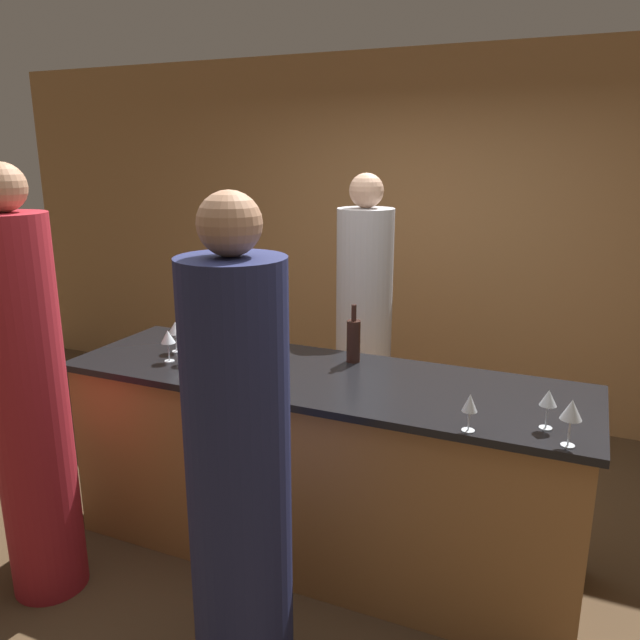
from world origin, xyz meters
TOP-DOWN VIEW (x-y plane):
  - ground_plane at (0.00, 0.00)m, footprint 14.00×14.00m
  - back_wall at (0.00, 2.15)m, footprint 8.00×0.06m
  - bar_counter at (0.00, 0.00)m, footprint 2.62×0.80m
  - bartender at (-0.10, 0.94)m, footprint 0.35×0.35m
  - guest_0 at (0.05, -0.87)m, footprint 0.39×0.39m
  - guest_1 at (-1.09, -0.78)m, footprint 0.34×0.34m
  - wine_bottle_0 at (0.08, 0.25)m, footprint 0.07×0.07m
  - wine_glass_0 at (0.80, -0.36)m, footprint 0.06×0.06m
  - wine_glass_1 at (-0.47, -0.09)m, footprint 0.07×0.07m
  - wine_glass_2 at (-0.87, 0.02)m, footprint 0.08×0.08m
  - wine_glass_3 at (1.16, -0.34)m, footprint 0.08×0.08m
  - wine_glass_4 at (-0.80, -0.13)m, footprint 0.08×0.08m
  - wine_glass_5 at (-0.69, -0.12)m, footprint 0.08×0.08m
  - wine_glass_6 at (1.07, -0.21)m, footprint 0.07×0.07m

SIDE VIEW (x-z plane):
  - ground_plane at x=0.00m, z-range 0.00..0.00m
  - bar_counter at x=0.00m, z-range 0.00..0.99m
  - guest_0 at x=0.05m, z-range -0.07..1.86m
  - bartender at x=-0.10m, z-range -0.06..1.87m
  - guest_1 at x=-1.09m, z-range -0.06..1.95m
  - wine_glass_0 at x=0.80m, z-range 1.02..1.18m
  - wine_bottle_0 at x=0.08m, z-range 0.95..1.26m
  - wine_glass_6 at x=1.07m, z-range 1.03..1.19m
  - wine_glass_1 at x=-0.47m, z-range 1.03..1.19m
  - wine_glass_5 at x=-0.69m, z-range 1.03..1.19m
  - wine_glass_4 at x=-0.80m, z-range 1.03..1.20m
  - wine_glass_2 at x=-0.87m, z-range 1.04..1.21m
  - wine_glass_3 at x=1.16m, z-range 1.04..1.22m
  - back_wall at x=0.00m, z-range 0.00..2.80m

